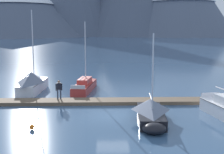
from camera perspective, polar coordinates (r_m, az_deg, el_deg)
ground_plane at (r=24.35m, az=0.16°, el=-6.89°), size 700.00×700.00×0.00m
mountain_west_summit at (r=219.92m, az=-16.46°, el=12.75°), size 91.28×91.28×41.75m
dock at (r=28.18m, az=0.04°, el=-4.37°), size 22.40×2.37×0.30m
sailboat_nearest_berth at (r=33.72m, az=-13.90°, el=-0.89°), size 2.23×7.07×8.31m
sailboat_second_berth at (r=33.97m, az=-4.74°, el=-1.42°), size 2.38×7.69×7.17m
sailboat_mid_dock_port at (r=22.95m, az=6.96°, el=-6.13°), size 2.24×6.19×6.25m
person_on_dock at (r=28.57m, az=-9.44°, el=-2.02°), size 0.58×0.30×1.69m
mooring_buoy_inner_mooring at (r=21.71m, az=-14.12°, el=-8.66°), size 0.37×0.37×0.45m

